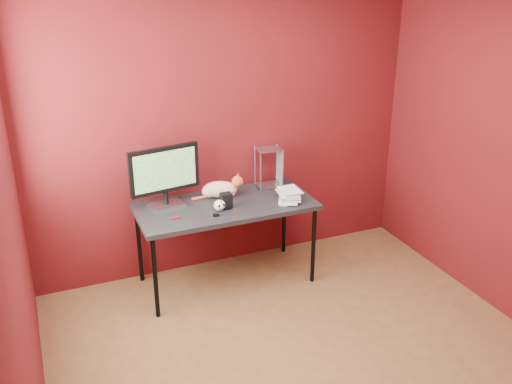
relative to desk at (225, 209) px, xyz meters
name	(u,v)px	position (x,y,z in m)	size (l,w,h in m)	color
room	(323,179)	(0.15, -1.37, 0.75)	(3.52, 3.52, 2.61)	brown
desk	(225,209)	(0.00, 0.00, 0.00)	(1.50, 0.70, 0.75)	black
monitor	(165,174)	(-0.47, 0.14, 0.34)	(0.60, 0.23, 0.52)	#A9A9AD
cat	(220,189)	(0.01, 0.16, 0.12)	(0.44, 0.25, 0.21)	orange
skull_mug	(220,205)	(-0.09, -0.11, 0.10)	(0.10, 0.10, 0.09)	white
speaker	(226,201)	(-0.02, -0.08, 0.11)	(0.11, 0.11, 0.13)	black
book_stack	(280,140)	(0.45, -0.11, 0.60)	(0.24, 0.27, 1.09)	beige
wire_rack	(269,167)	(0.50, 0.23, 0.23)	(0.23, 0.19, 0.36)	#A9A9AD
pocket_knife	(176,218)	(-0.46, -0.13, 0.06)	(0.07, 0.02, 0.01)	maroon
black_gadget	(216,215)	(-0.15, -0.21, 0.06)	(0.05, 0.03, 0.02)	black
washer	(234,218)	(-0.03, -0.29, 0.05)	(0.04, 0.04, 0.00)	#A9A9AD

